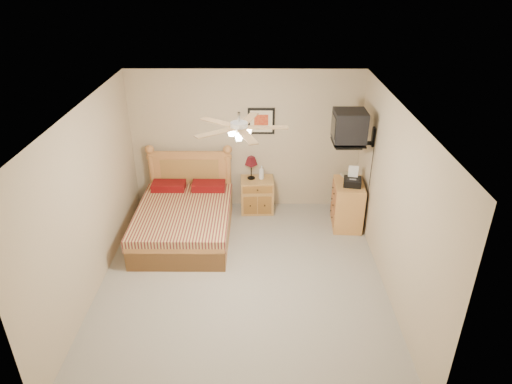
# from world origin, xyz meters

# --- Properties ---
(floor) EXTENTS (4.50, 4.50, 0.00)m
(floor) POSITION_xyz_m (0.00, 0.00, 0.00)
(floor) COLOR gray
(floor) RESTS_ON ground
(ceiling) EXTENTS (4.00, 4.50, 0.04)m
(ceiling) POSITION_xyz_m (0.00, 0.00, 2.50)
(ceiling) COLOR white
(ceiling) RESTS_ON ground
(wall_back) EXTENTS (4.00, 0.04, 2.50)m
(wall_back) POSITION_xyz_m (0.00, 2.25, 1.25)
(wall_back) COLOR tan
(wall_back) RESTS_ON ground
(wall_front) EXTENTS (4.00, 0.04, 2.50)m
(wall_front) POSITION_xyz_m (0.00, -2.25, 1.25)
(wall_front) COLOR tan
(wall_front) RESTS_ON ground
(wall_left) EXTENTS (0.04, 4.50, 2.50)m
(wall_left) POSITION_xyz_m (-2.00, 0.00, 1.25)
(wall_left) COLOR tan
(wall_left) RESTS_ON ground
(wall_right) EXTENTS (0.04, 4.50, 2.50)m
(wall_right) POSITION_xyz_m (2.00, 0.00, 1.25)
(wall_right) COLOR tan
(wall_right) RESTS_ON ground
(bed) EXTENTS (1.46, 1.92, 1.24)m
(bed) POSITION_xyz_m (-0.98, 1.12, 0.62)
(bed) COLOR #C18043
(bed) RESTS_ON ground
(nightstand) EXTENTS (0.59, 0.45, 0.62)m
(nightstand) POSITION_xyz_m (0.20, 2.00, 0.31)
(nightstand) COLOR #AC7437
(nightstand) RESTS_ON ground
(table_lamp) EXTENTS (0.23, 0.23, 0.42)m
(table_lamp) POSITION_xyz_m (0.10, 2.05, 0.83)
(table_lamp) COLOR #581119
(table_lamp) RESTS_ON nightstand
(lotion_bottle) EXTENTS (0.13, 0.13, 0.25)m
(lotion_bottle) POSITION_xyz_m (0.28, 2.03, 0.75)
(lotion_bottle) COLOR white
(lotion_bottle) RESTS_ON nightstand
(framed_picture) EXTENTS (0.46, 0.04, 0.46)m
(framed_picture) POSITION_xyz_m (0.27, 2.23, 1.62)
(framed_picture) COLOR black
(framed_picture) RESTS_ON wall_back
(dresser) EXTENTS (0.51, 0.70, 0.80)m
(dresser) POSITION_xyz_m (1.73, 1.50, 0.40)
(dresser) COLOR #C37B41
(dresser) RESTS_ON ground
(fax_machine) EXTENTS (0.33, 0.35, 0.30)m
(fax_machine) POSITION_xyz_m (1.76, 1.44, 0.95)
(fax_machine) COLOR black
(fax_machine) RESTS_ON dresser
(magazine_lower) EXTENTS (0.27, 0.31, 0.02)m
(magazine_lower) POSITION_xyz_m (1.66, 1.71, 0.81)
(magazine_lower) COLOR beige
(magazine_lower) RESTS_ON dresser
(magazine_upper) EXTENTS (0.23, 0.29, 0.02)m
(magazine_upper) POSITION_xyz_m (1.65, 1.72, 0.83)
(magazine_upper) COLOR tan
(magazine_upper) RESTS_ON magazine_lower
(wall_tv) EXTENTS (0.56, 0.46, 0.58)m
(wall_tv) POSITION_xyz_m (1.75, 1.34, 1.81)
(wall_tv) COLOR black
(wall_tv) RESTS_ON wall_right
(ceiling_fan) EXTENTS (1.14, 1.14, 0.28)m
(ceiling_fan) POSITION_xyz_m (0.00, -0.20, 2.36)
(ceiling_fan) COLOR silver
(ceiling_fan) RESTS_ON ceiling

